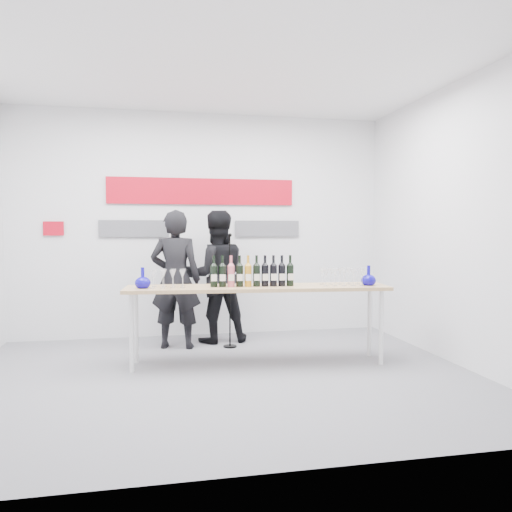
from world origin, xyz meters
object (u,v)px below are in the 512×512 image
(presenter_left, at_px, (176,279))
(presenter_right, at_px, (216,276))
(mic_stand, at_px, (230,313))
(tasting_table, at_px, (258,292))

(presenter_left, bearing_deg, presenter_right, -141.91)
(presenter_left, height_order, mic_stand, presenter_left)
(presenter_right, bearing_deg, mic_stand, 105.45)
(presenter_left, relative_size, presenter_right, 1.00)
(presenter_left, bearing_deg, tasting_table, 146.07)
(presenter_left, relative_size, mic_stand, 1.20)
(tasting_table, xyz_separation_m, mic_stand, (-0.18, 0.80, -0.35))
(presenter_left, height_order, presenter_right, presenter_right)
(tasting_table, height_order, presenter_right, presenter_right)
(mic_stand, bearing_deg, presenter_left, 153.85)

